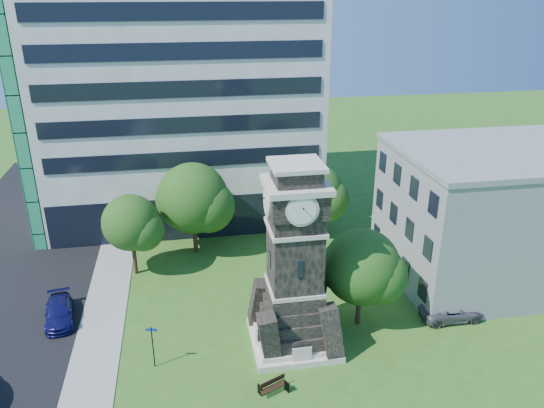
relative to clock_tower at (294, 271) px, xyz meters
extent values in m
plane|color=#335D1A|center=(-3.00, -2.00, -5.28)|extent=(160.00, 160.00, 0.00)
cube|color=gray|center=(-12.50, 3.00, -5.25)|extent=(3.00, 70.00, 0.06)
cube|color=beige|center=(0.00, 0.00, -5.08)|extent=(5.40, 5.40, 0.40)
cube|color=beige|center=(0.00, 0.00, -4.73)|extent=(4.80, 4.80, 0.30)
cube|color=black|center=(0.00, 0.00, 1.92)|extent=(3.00, 3.00, 6.40)
cube|color=beige|center=(0.00, 0.00, -1.08)|extent=(3.25, 3.25, 0.25)
cube|color=beige|center=(0.00, 0.00, 2.92)|extent=(3.25, 3.25, 0.25)
cube|color=black|center=(0.00, -1.52, 0.92)|extent=(0.35, 0.08, 1.10)
cube|color=black|center=(0.00, 0.00, 4.72)|extent=(3.30, 3.30, 1.60)
cube|color=beige|center=(0.00, 0.00, 5.62)|extent=(3.70, 3.70, 0.35)
cylinder|color=white|center=(0.00, -1.77, 4.72)|extent=(1.56, 0.06, 1.56)
cylinder|color=white|center=(-1.77, 0.00, 4.72)|extent=(0.06, 1.56, 1.56)
cube|color=black|center=(0.00, 0.00, 6.22)|extent=(2.60, 2.60, 0.90)
cube|color=beige|center=(0.00, 0.00, 6.82)|extent=(3.00, 3.00, 0.25)
cube|color=white|center=(-6.00, 24.00, 8.72)|extent=(25.00, 15.00, 28.00)
cube|color=black|center=(-6.00, 16.80, -3.28)|extent=(24.50, 0.80, 4.00)
cube|color=gray|center=(17.00, 6.00, -0.28)|extent=(15.00, 12.00, 10.00)
cube|color=gray|center=(17.00, 6.00, 4.92)|extent=(15.20, 12.20, 0.40)
imported|color=#11114D|center=(-15.40, 5.14, -4.63)|extent=(2.53, 4.70, 1.30)
imported|color=#57575D|center=(11.33, 0.60, -4.68)|extent=(4.36, 2.03, 1.21)
cube|color=black|center=(-2.88, -4.40, -4.96)|extent=(0.05, 0.41, 0.64)
cube|color=black|center=(-1.32, -4.40, -4.96)|extent=(0.05, 0.41, 0.64)
cube|color=#362012|center=(-2.10, -4.40, -4.87)|extent=(1.65, 0.44, 0.04)
cube|color=#362012|center=(-2.10, -4.20, -4.61)|extent=(1.65, 0.04, 0.37)
cylinder|color=black|center=(-8.81, -0.91, -3.86)|extent=(0.07, 0.07, 2.84)
cube|color=#0D4093|center=(-8.81, -0.91, -2.62)|extent=(0.68, 0.05, 0.17)
cylinder|color=#332114|center=(-10.61, 10.89, -3.98)|extent=(0.32, 0.32, 2.59)
sphere|color=#2B691F|center=(-10.61, 10.89, -0.82)|extent=(4.43, 4.43, 4.43)
sphere|color=#2B691F|center=(-9.72, 10.45, -1.32)|extent=(3.32, 3.32, 3.32)
sphere|color=#2B691F|center=(-11.38, 11.45, -1.11)|extent=(3.10, 3.10, 3.10)
cylinder|color=#332114|center=(-5.69, 13.74, -3.82)|extent=(0.38, 0.38, 2.93)
sphere|color=#386A1F|center=(-5.69, 13.74, -0.23)|extent=(5.98, 5.98, 5.98)
sphere|color=#386A1F|center=(-4.50, 13.14, -0.80)|extent=(4.48, 4.48, 4.48)
sphere|color=#386A1F|center=(-6.74, 14.49, -0.56)|extent=(4.18, 4.18, 4.18)
cylinder|color=#332114|center=(5.13, 15.63, -4.12)|extent=(0.37, 0.37, 2.32)
sphere|color=#2F591A|center=(5.13, 15.63, -1.28)|extent=(5.51, 5.51, 5.51)
sphere|color=#2F591A|center=(6.23, 15.08, -1.74)|extent=(4.13, 4.13, 4.13)
sphere|color=#2F591A|center=(4.16, 16.32, -1.54)|extent=(3.86, 3.86, 3.86)
cylinder|color=#332114|center=(4.78, 1.26, -4.00)|extent=(0.33, 0.33, 2.56)
sphere|color=#2C5419|center=(4.78, 1.26, -0.88)|extent=(5.10, 5.10, 5.10)
sphere|color=#2C5419|center=(5.80, 0.75, -1.37)|extent=(3.82, 3.82, 3.82)
sphere|color=#2C5419|center=(3.89, 1.89, -1.16)|extent=(3.57, 3.57, 3.57)
camera|label=1|loc=(-6.30, -27.78, 16.19)|focal=35.00mm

